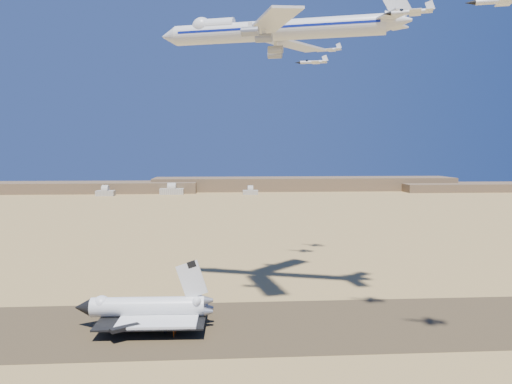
{
  "coord_description": "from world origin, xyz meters",
  "views": [
    {
      "loc": [
        3.75,
        -156.03,
        56.42
      ],
      "look_at": [
        15.06,
        8.0,
        42.6
      ],
      "focal_mm": 35.0,
      "sensor_mm": 36.0,
      "label": 1
    }
  ],
  "objects": [
    {
      "name": "chase_jet_b",
      "position": [
        68.72,
        -40.83,
        91.15
      ],
      "size": [
        13.96,
        8.14,
        3.56
      ],
      "rotation": [
        0.0,
        0.0,
        -0.3
      ],
      "color": "silver"
    },
    {
      "name": "crew_a",
      "position": [
        -10.97,
        -8.49,
        1.02
      ],
      "size": [
        0.62,
        0.79,
        1.91
      ],
      "primitive_type": "imported",
      "rotation": [
        0.0,
        0.0,
        1.84
      ],
      "color": "#CA4E0B",
      "rests_on": "runway"
    },
    {
      "name": "crew_b",
      "position": [
        -14.33,
        -3.92,
        0.85
      ],
      "size": [
        0.78,
        0.89,
        1.59
      ],
      "primitive_type": "imported",
      "rotation": [
        0.0,
        0.0,
        2.12
      ],
      "color": "#CA4E0B",
      "rests_on": "runway"
    },
    {
      "name": "chase_jet_a",
      "position": [
        56.28,
        -17.54,
        94.65
      ],
      "size": [
        13.48,
        7.95,
        3.46
      ],
      "rotation": [
        0.0,
        0.0,
        -0.36
      ],
      "color": "silver"
    },
    {
      "name": "ridgeline",
      "position": [
        65.32,
        527.31,
        7.63
      ],
      "size": [
        960.0,
        90.0,
        18.0
      ],
      "color": "brown",
      "rests_on": "ground"
    },
    {
      "name": "ground",
      "position": [
        0.0,
        0.0,
        0.0
      ],
      "size": [
        1200.0,
        1200.0,
        0.0
      ],
      "primitive_type": "plane",
      "color": "#A38048",
      "rests_on": "ground"
    },
    {
      "name": "shuttle",
      "position": [
        -20.38,
        1.44,
        5.8
      ],
      "size": [
        43.75,
        27.34,
        21.57
      ],
      "rotation": [
        0.0,
        0.0,
        -0.03
      ],
      "color": "silver",
      "rests_on": "runway"
    },
    {
      "name": "crew_c",
      "position": [
        -10.66,
        -5.8,
        0.93
      ],
      "size": [
        0.96,
        1.14,
        1.73
      ],
      "primitive_type": "imported",
      "rotation": [
        0.0,
        0.0,
        2.1
      ],
      "color": "#CA4E0B",
      "rests_on": "runway"
    },
    {
      "name": "hangars",
      "position": [
        -64.0,
        478.43,
        4.83
      ],
      "size": [
        200.5,
        29.5,
        30.0
      ],
      "color": "#BCB7A6",
      "rests_on": "ground"
    },
    {
      "name": "carrier_747",
      "position": [
        20.66,
        23.28,
        98.49
      ],
      "size": [
        88.66,
        65.98,
        22.23
      ],
      "rotation": [
        0.0,
        0.0,
        -0.31
      ],
      "color": "silver"
    },
    {
      "name": "runway",
      "position": [
        0.0,
        0.0,
        0.03
      ],
      "size": [
        600.0,
        50.0,
        0.06
      ],
      "primitive_type": "cube",
      "color": "#4B3A25",
      "rests_on": "ground"
    },
    {
      "name": "chase_jet_d",
      "position": [
        55.44,
        87.17,
        104.92
      ],
      "size": [
        13.92,
        9.13,
        3.66
      ],
      "rotation": [
        0.0,
        0.0,
        -0.47
      ],
      "color": "silver"
    },
    {
      "name": "chase_jet_c",
      "position": [
        45.79,
        74.47,
        96.78
      ],
      "size": [
        14.96,
        8.68,
        3.8
      ],
      "rotation": [
        0.0,
        0.0,
        -0.27
      ],
      "color": "silver"
    }
  ]
}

